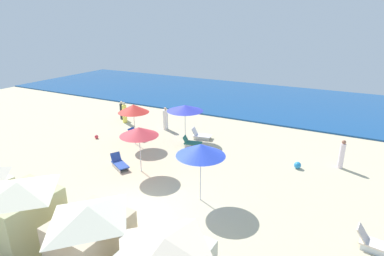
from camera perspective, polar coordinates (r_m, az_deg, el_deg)
The scene contains 19 objects.
ground_plane at distance 13.90m, azimuth -10.00°, elevation -15.42°, with size 60.00×60.00×0.00m, color beige.
ocean at distance 32.92m, azimuth 14.37°, elevation 4.90°, with size 60.00×15.41×0.12m, color navy.
cabana_1 at distance 12.57m, azimuth -28.40°, elevation -14.05°, with size 2.30×2.43×2.75m.
cabana_2 at distance 10.76m, azimuth -17.85°, elevation -19.00°, with size 2.19×2.44×2.59m.
umbrella_0 at distance 20.74m, azimuth -1.28°, elevation 3.68°, with size 2.42×2.42×2.49m.
lounge_chair_0_0 at distance 21.69m, azimuth 1.62°, elevation -1.30°, with size 1.44×0.90×0.74m.
lounge_chair_0_1 at distance 20.38m, azimuth -0.07°, elevation -2.69°, with size 1.30×0.90×0.66m.
lounge_chair_1_0 at distance 13.55m, azimuth 30.63°, elevation -17.74°, with size 1.52×0.78×0.76m.
umbrella_2 at distance 20.35m, azimuth -10.64°, elevation 3.52°, with size 2.00×2.00×2.72m.
lounge_chair_2_0 at distance 21.97m, azimuth -9.94°, elevation -1.35°, with size 1.44×0.70×0.68m.
umbrella_3 at distance 16.53m, azimuth -9.65°, elevation -0.62°, with size 2.06×2.06×2.54m.
lounge_chair_3_0 at distance 17.98m, azimuth -13.11°, elevation -6.31°, with size 1.49×1.13×0.71m.
umbrella_4 at distance 13.58m, azimuth 1.60°, elevation -4.00°, with size 2.20×2.20×2.75m.
beachgoer_0 at distance 25.52m, azimuth -12.21°, elevation 2.69°, with size 0.48×0.48×1.67m.
beachgoer_1 at distance 26.49m, azimuth -12.66°, elevation 3.09°, with size 0.35×0.35×1.52m.
beachgoer_2 at distance 23.44m, azimuth -4.86°, elevation 1.61°, with size 0.55×0.55×1.71m.
beachgoer_3 at distance 19.12m, azimuth 25.66°, elevation -4.43°, with size 0.40×0.40×1.65m.
beach_ball_0 at distance 22.72m, azimuth -17.04°, elevation -1.52°, with size 0.26×0.26×0.26m, color #DA3341.
beach_ball_1 at distance 18.39m, azimuth 18.70°, elevation -6.45°, with size 0.38×0.38×0.38m, color #278ACF.
Camera 1 is at (7.34, -8.85, 7.81)m, focal length 29.23 mm.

